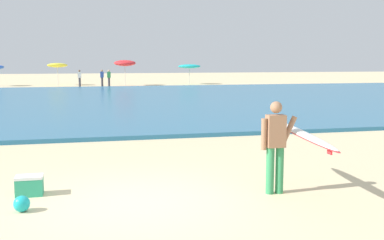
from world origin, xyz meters
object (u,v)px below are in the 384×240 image
Objects in this scene: cooler_box at (29,185)px; beach_ball at (22,204)px; beach_umbrella_2 at (125,63)px; beachgoer_near_row_right at (109,78)px; surfer_with_board at (287,139)px; beachgoer_near_row_mid at (80,78)px; beach_umbrella_1 at (57,65)px; beachgoer_near_row_left at (102,77)px; beach_umbrella_3 at (189,66)px.

beach_ball is at bearing -91.28° from cooler_box.
beach_umbrella_2 reaches higher than beachgoer_near_row_right.
cooler_box is (-3.38, -35.01, -0.66)m from beachgoer_near_row_right.
surfer_with_board reaches higher than beachgoer_near_row_right.
surfer_with_board is at bearing -83.77° from beachgoer_near_row_mid.
surfer_with_board reaches higher than beach_ball.
beach_umbrella_1 is at bearing 122.56° from beachgoer_near_row_mid.
beachgoer_near_row_mid is at bearing 88.82° from cooler_box.
surfer_with_board is 5.90× the size of cooler_box.
cooler_box is at bearing -94.45° from beachgoer_near_row_left.
cooler_box is (0.02, 0.96, 0.05)m from beach_ball.
beachgoer_near_row_left is at bearing -156.45° from beach_umbrella_2.
beachgoer_near_row_mid is 5.87× the size of beach_ball.
beach_ball is at bearing -179.52° from surfer_with_board.
beachgoer_near_row_mid reaches higher than beach_ball.
beach_ball is (-0.75, -36.27, -0.71)m from beachgoer_near_row_mid.
beach_ball is at bearing -94.37° from beachgoer_near_row_left.
beach_ball is at bearing -95.40° from beachgoer_near_row_right.
beach_umbrella_1 is 8.29× the size of beach_ball.
surfer_with_board reaches higher than beachgoer_near_row_left.
beachgoer_near_row_left is (-8.92, -2.18, -0.98)m from beach_umbrella_3.
beachgoer_near_row_right is 3.23× the size of cooler_box.
beachgoer_near_row_right is (0.60, -0.69, 0.00)m from beachgoer_near_row_left.
beachgoer_near_row_mid reaches higher than cooler_box.
beachgoer_near_row_mid is 1.00× the size of beachgoer_near_row_right.
beachgoer_near_row_mid is (-2.05, -0.39, 0.00)m from beachgoer_near_row_left.
beachgoer_near_row_left is at bearing 130.90° from beachgoer_near_row_right.
beach_umbrella_2 is at bearing 17.68° from beachgoer_near_row_mid.
beachgoer_near_row_mid is (-10.97, -2.58, -0.98)m from beach_umbrella_3.
beach_umbrella_3 is at bearing 73.21° from beach_ball.
beachgoer_near_row_right is at bearing -49.10° from beachgoer_near_row_left.
beachgoer_near_row_right is 5.87× the size of beach_ball.
beachgoer_near_row_right is at bearing -6.47° from beachgoer_near_row_mid.
beach_ball is at bearing -106.79° from beach_umbrella_3.
surfer_with_board is 1.26× the size of beach_umbrella_3.
beachgoer_near_row_mid is (-4.29, -1.37, -1.33)m from beach_umbrella_2.
beachgoer_near_row_mid is at bearing -57.44° from beach_umbrella_1.
beach_umbrella_2 is at bearing 23.55° from beachgoer_near_row_left.
beachgoer_near_row_left is (-1.91, 36.63, -0.19)m from surfer_with_board.
beach_umbrella_2 is (0.34, 37.60, 1.14)m from surfer_with_board.
cooler_box reaches higher than beach_ball.
beach_umbrella_3 is at bearing 10.25° from beach_umbrella_2.
beachgoer_near_row_right is 36.14m from beach_ball.
beach_umbrella_3 reaches higher than beachgoer_near_row_mid.
beach_umbrella_2 reaches higher than beach_umbrella_3.
cooler_box is (-2.78, -35.70, -0.66)m from beachgoer_near_row_left.
surfer_with_board is at bearing -11.12° from cooler_box.
beachgoer_near_row_left is at bearing 85.63° from beach_ball.
beach_umbrella_2 is 1.59× the size of beachgoer_near_row_mid.
beachgoer_near_row_mid is at bearing 88.81° from beach_ball.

